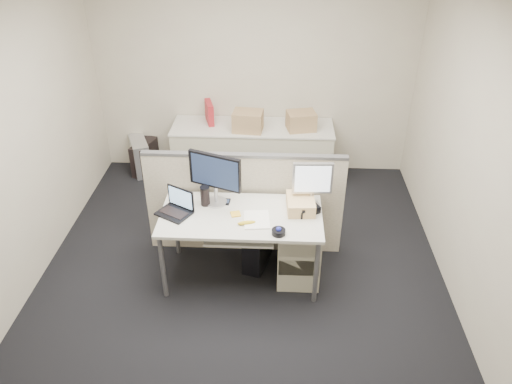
# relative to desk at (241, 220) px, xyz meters

# --- Properties ---
(floor) EXTENTS (4.00, 4.50, 0.01)m
(floor) POSITION_rel_desk_xyz_m (0.00, 0.00, -0.67)
(floor) COLOR black
(floor) RESTS_ON ground
(wall_back) EXTENTS (4.00, 0.02, 2.70)m
(wall_back) POSITION_rel_desk_xyz_m (0.00, 2.25, 0.69)
(wall_back) COLOR beige
(wall_back) RESTS_ON ground
(wall_front) EXTENTS (4.00, 0.02, 2.70)m
(wall_front) POSITION_rel_desk_xyz_m (0.00, -2.25, 0.69)
(wall_front) COLOR beige
(wall_front) RESTS_ON ground
(wall_left) EXTENTS (0.02, 4.50, 2.70)m
(wall_left) POSITION_rel_desk_xyz_m (-2.00, 0.00, 0.69)
(wall_left) COLOR beige
(wall_left) RESTS_ON ground
(wall_right) EXTENTS (0.02, 4.50, 2.70)m
(wall_right) POSITION_rel_desk_xyz_m (2.00, 0.00, 0.69)
(wall_right) COLOR beige
(wall_right) RESTS_ON ground
(desk) EXTENTS (1.50, 0.75, 0.73)m
(desk) POSITION_rel_desk_xyz_m (0.00, 0.00, 0.00)
(desk) COLOR silver
(desk) RESTS_ON floor
(keyboard_tray) EXTENTS (0.62, 0.32, 0.02)m
(keyboard_tray) POSITION_rel_desk_xyz_m (0.00, -0.18, -0.04)
(keyboard_tray) COLOR silver
(keyboard_tray) RESTS_ON desk
(drawer_pedestal) EXTENTS (0.40, 0.55, 0.65)m
(drawer_pedestal) POSITION_rel_desk_xyz_m (0.55, 0.05, -0.34)
(drawer_pedestal) COLOR #B1AD95
(drawer_pedestal) RESTS_ON floor
(cubicle_partition) EXTENTS (2.00, 0.06, 1.10)m
(cubicle_partition) POSITION_rel_desk_xyz_m (0.00, 0.45, -0.11)
(cubicle_partition) COLOR beige
(cubicle_partition) RESTS_ON floor
(back_counter) EXTENTS (2.00, 0.60, 0.72)m
(back_counter) POSITION_rel_desk_xyz_m (0.00, 1.93, -0.30)
(back_counter) COLOR #B1AD95
(back_counter) RESTS_ON floor
(monitor_main) EXTENTS (0.56, 0.38, 0.52)m
(monitor_main) POSITION_rel_desk_xyz_m (-0.25, 0.19, 0.33)
(monitor_main) COLOR black
(monitor_main) RESTS_ON desk
(monitor_small) EXTENTS (0.38, 0.20, 0.45)m
(monitor_small) POSITION_rel_desk_xyz_m (0.65, 0.18, 0.29)
(monitor_small) COLOR #B7B7BC
(monitor_small) RESTS_ON desk
(laptop) EXTENTS (0.37, 0.34, 0.22)m
(laptop) POSITION_rel_desk_xyz_m (-0.62, -0.02, 0.18)
(laptop) COLOR black
(laptop) RESTS_ON desk
(trackball) EXTENTS (0.15, 0.15, 0.05)m
(trackball) POSITION_rel_desk_xyz_m (0.35, -0.28, 0.09)
(trackball) COLOR black
(trackball) RESTS_ON desk
(desk_phone) EXTENTS (0.28, 0.26, 0.07)m
(desk_phone) POSITION_rel_desk_xyz_m (0.60, 0.08, 0.10)
(desk_phone) COLOR black
(desk_phone) RESTS_ON desk
(paper_stack) EXTENTS (0.26, 0.31, 0.01)m
(paper_stack) POSITION_rel_desk_xyz_m (0.15, -0.08, 0.07)
(paper_stack) COLOR white
(paper_stack) RESTS_ON desk
(sticky_pad) EXTENTS (0.11, 0.11, 0.01)m
(sticky_pad) POSITION_rel_desk_xyz_m (-0.05, 0.00, 0.07)
(sticky_pad) COLOR yellow
(sticky_pad) RESTS_ON desk
(travel_mug) EXTENTS (0.09, 0.09, 0.19)m
(travel_mug) POSITION_rel_desk_xyz_m (-0.35, 0.15, 0.16)
(travel_mug) COLOR black
(travel_mug) RESTS_ON desk
(banana) EXTENTS (0.17, 0.08, 0.04)m
(banana) POSITION_rel_desk_xyz_m (0.06, -0.15, 0.08)
(banana) COLOR yellow
(banana) RESTS_ON desk
(cellphone) EXTENTS (0.06, 0.11, 0.01)m
(cellphone) POSITION_rel_desk_xyz_m (-0.15, 0.20, 0.07)
(cellphone) COLOR black
(cellphone) RESTS_ON desk
(manila_folders) EXTENTS (0.27, 0.34, 0.12)m
(manila_folders) POSITION_rel_desk_xyz_m (0.55, 0.12, 0.13)
(manila_folders) COLOR #DCBF7D
(manila_folders) RESTS_ON desk
(keyboard) EXTENTS (0.46, 0.24, 0.02)m
(keyboard) POSITION_rel_desk_xyz_m (-0.05, -0.14, -0.02)
(keyboard) COLOR black
(keyboard) RESTS_ON keyboard_tray
(pc_tower_desk) EXTENTS (0.30, 0.49, 0.43)m
(pc_tower_desk) POSITION_rel_desk_xyz_m (0.15, 0.20, -0.45)
(pc_tower_desk) COLOR black
(pc_tower_desk) RESTS_ON floor
(pc_tower_spare_dark) EXTENTS (0.30, 0.49, 0.43)m
(pc_tower_spare_dark) POSITION_rel_desk_xyz_m (-1.45, 2.03, -0.45)
(pc_tower_spare_dark) COLOR black
(pc_tower_spare_dark) RESTS_ON floor
(pc_tower_spare_silver) EXTENTS (0.37, 0.53, 0.46)m
(pc_tower_spare_silver) POSITION_rel_desk_xyz_m (-1.51, 2.03, -0.44)
(pc_tower_spare_silver) COLOR #B7B7BC
(pc_tower_spare_silver) RESTS_ON floor
(cardboard_box_left) EXTENTS (0.38, 0.30, 0.27)m
(cardboard_box_left) POSITION_rel_desk_xyz_m (-0.05, 1.81, 0.19)
(cardboard_box_left) COLOR #977656
(cardboard_box_left) RESTS_ON back_counter
(cardboard_box_right) EXTENTS (0.39, 0.33, 0.24)m
(cardboard_box_right) POSITION_rel_desk_xyz_m (0.60, 1.88, 0.18)
(cardboard_box_right) COLOR #977656
(cardboard_box_right) RESTS_ON back_counter
(red_binder) EXTENTS (0.15, 0.32, 0.29)m
(red_binder) POSITION_rel_desk_xyz_m (-0.55, 2.03, 0.20)
(red_binder) COLOR maroon
(red_binder) RESTS_ON back_counter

